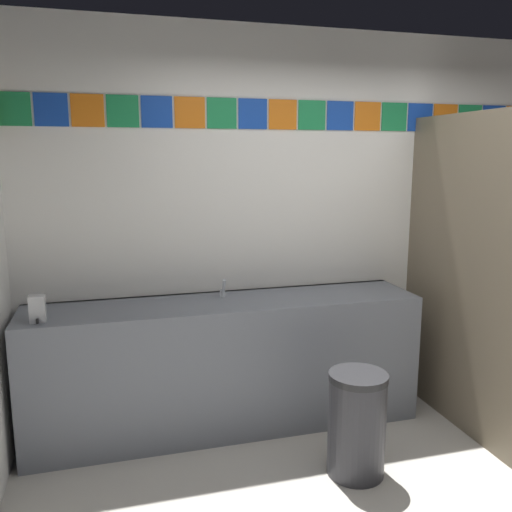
% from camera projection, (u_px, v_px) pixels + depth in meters
% --- Properties ---
extents(wall_back, '(4.33, 0.09, 2.72)m').
position_uv_depth(wall_back, '(321.00, 221.00, 3.99)').
color(wall_back, white).
rests_on(wall_back, ground_plane).
extents(vanity_counter, '(2.63, 0.55, 0.89)m').
position_uv_depth(vanity_counter, '(226.00, 363.00, 3.65)').
color(vanity_counter, slate).
rests_on(vanity_counter, ground_plane).
extents(faucet_center, '(0.04, 0.10, 0.14)m').
position_uv_depth(faucet_center, '(223.00, 290.00, 3.64)').
color(faucet_center, silver).
rests_on(faucet_center, vanity_counter).
extents(soap_dispenser, '(0.09, 0.09, 0.16)m').
position_uv_depth(soap_dispenser, '(37.00, 309.00, 3.10)').
color(soap_dispenser, '#B7BABF').
rests_on(soap_dispenser, vanity_counter).
extents(toilet, '(0.39, 0.49, 0.74)m').
position_uv_depth(toilet, '(495.00, 364.00, 4.02)').
color(toilet, white).
rests_on(toilet, ground_plane).
extents(trash_bin, '(0.34, 0.34, 0.62)m').
position_uv_depth(trash_bin, '(357.00, 424.00, 3.11)').
color(trash_bin, '#333338').
rests_on(trash_bin, ground_plane).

